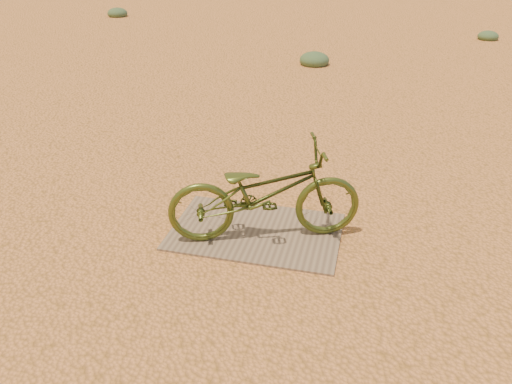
# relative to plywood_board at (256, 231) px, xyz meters

# --- Properties ---
(ground) EXTENTS (120.00, 120.00, 0.00)m
(ground) POSITION_rel_plywood_board_xyz_m (-0.22, 0.57, -0.01)
(ground) COLOR #E4894F
(ground) RESTS_ON ground
(plywood_board) EXTENTS (1.65, 1.06, 0.02)m
(plywood_board) POSITION_rel_plywood_board_xyz_m (0.00, 0.00, 0.00)
(plywood_board) COLOR #7A6551
(plywood_board) RESTS_ON ground
(bicycle) EXTENTS (1.91, 1.21, 0.95)m
(bicycle) POSITION_rel_plywood_board_xyz_m (0.10, -0.08, 0.49)
(bicycle) COLOR #3E4C1A
(bicycle) RESTS_ON plywood_board
(kale_a) EXTENTS (0.64, 0.64, 0.35)m
(kale_a) POSITION_rel_plywood_board_xyz_m (-0.38, 6.84, -0.01)
(kale_a) COLOR #456340
(kale_a) RESTS_ON ground
(kale_b) EXTENTS (0.53, 0.53, 0.29)m
(kale_b) POSITION_rel_plywood_board_xyz_m (3.71, 10.62, -0.01)
(kale_b) COLOR #456340
(kale_b) RESTS_ON ground
(kale_c) EXTENTS (0.65, 0.65, 0.36)m
(kale_c) POSITION_rel_plywood_board_xyz_m (-7.64, 11.71, -0.01)
(kale_c) COLOR #456340
(kale_c) RESTS_ON ground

